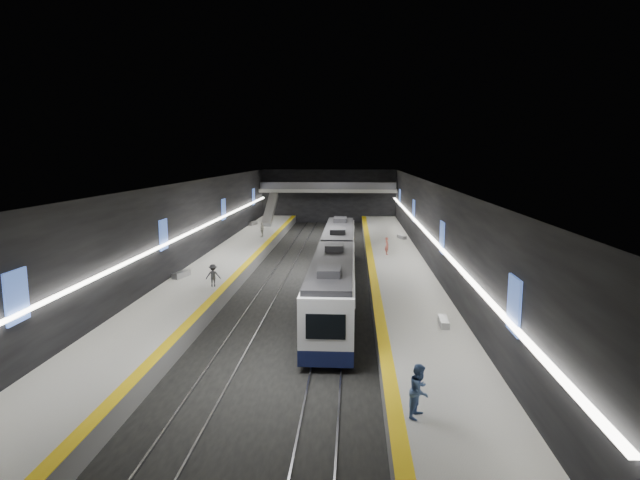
# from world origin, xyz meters

# --- Properties ---
(ground) EXTENTS (70.00, 70.00, 0.00)m
(ground) POSITION_xyz_m (0.00, 0.00, 0.00)
(ground) COLOR black
(ground) RESTS_ON ground
(ceiling) EXTENTS (20.00, 70.00, 0.04)m
(ceiling) POSITION_xyz_m (0.00, 0.00, 8.00)
(ceiling) COLOR beige
(ceiling) RESTS_ON wall_left
(wall_left) EXTENTS (0.04, 70.00, 8.00)m
(wall_left) POSITION_xyz_m (-10.00, 0.00, 4.00)
(wall_left) COLOR black
(wall_left) RESTS_ON ground
(wall_right) EXTENTS (0.04, 70.00, 8.00)m
(wall_right) POSITION_xyz_m (10.00, 0.00, 4.00)
(wall_right) COLOR black
(wall_right) RESTS_ON ground
(wall_back) EXTENTS (20.00, 0.04, 8.00)m
(wall_back) POSITION_xyz_m (0.00, 35.00, 4.00)
(wall_back) COLOR black
(wall_back) RESTS_ON ground
(wall_front) EXTENTS (20.00, 0.04, 8.00)m
(wall_front) POSITION_xyz_m (0.00, -35.00, 4.00)
(wall_front) COLOR black
(wall_front) RESTS_ON ground
(platform_left) EXTENTS (5.00, 70.00, 1.00)m
(platform_left) POSITION_xyz_m (-7.50, 0.00, 0.50)
(platform_left) COLOR slate
(platform_left) RESTS_ON ground
(tile_surface_left) EXTENTS (5.00, 70.00, 0.02)m
(tile_surface_left) POSITION_xyz_m (-7.50, 0.00, 1.01)
(tile_surface_left) COLOR #B3B3AE
(tile_surface_left) RESTS_ON platform_left
(tactile_strip_left) EXTENTS (0.60, 70.00, 0.02)m
(tactile_strip_left) POSITION_xyz_m (-5.30, 0.00, 1.02)
(tactile_strip_left) COLOR yellow
(tactile_strip_left) RESTS_ON platform_left
(platform_right) EXTENTS (5.00, 70.00, 1.00)m
(platform_right) POSITION_xyz_m (7.50, 0.00, 0.50)
(platform_right) COLOR slate
(platform_right) RESTS_ON ground
(tile_surface_right) EXTENTS (5.00, 70.00, 0.02)m
(tile_surface_right) POSITION_xyz_m (7.50, 0.00, 1.01)
(tile_surface_right) COLOR #B3B3AE
(tile_surface_right) RESTS_ON platform_right
(tactile_strip_right) EXTENTS (0.60, 70.00, 0.02)m
(tactile_strip_right) POSITION_xyz_m (5.30, 0.00, 1.02)
(tactile_strip_right) COLOR yellow
(tactile_strip_right) RESTS_ON platform_right
(rails) EXTENTS (6.52, 70.00, 0.12)m
(rails) POSITION_xyz_m (-0.00, 0.00, 0.06)
(rails) COLOR gray
(rails) RESTS_ON ground
(train) EXTENTS (2.69, 30.04, 3.60)m
(train) POSITION_xyz_m (2.50, -6.57, 2.20)
(train) COLOR #10173D
(train) RESTS_ON ground
(ad_posters) EXTENTS (19.94, 53.50, 2.20)m
(ad_posters) POSITION_xyz_m (-0.00, 1.00, 4.50)
(ad_posters) COLOR #4265C6
(ad_posters) RESTS_ON wall_left
(cove_light_left) EXTENTS (0.25, 68.60, 0.12)m
(cove_light_left) POSITION_xyz_m (-9.80, 0.00, 3.80)
(cove_light_left) COLOR white
(cove_light_left) RESTS_ON wall_left
(cove_light_right) EXTENTS (0.25, 68.60, 0.12)m
(cove_light_right) POSITION_xyz_m (9.80, 0.00, 3.80)
(cove_light_right) COLOR white
(cove_light_right) RESTS_ON wall_right
(mezzanine_bridge) EXTENTS (20.00, 3.00, 1.50)m
(mezzanine_bridge) POSITION_xyz_m (0.00, 32.93, 5.04)
(mezzanine_bridge) COLOR gray
(mezzanine_bridge) RESTS_ON wall_left
(escalator) EXTENTS (1.20, 7.50, 3.92)m
(escalator) POSITION_xyz_m (-7.50, 26.00, 2.90)
(escalator) COLOR #99999E
(escalator) RESTS_ON platform_left
(bench_left_near) EXTENTS (0.98, 1.88, 0.44)m
(bench_left_near) POSITION_xyz_m (-9.24, -6.50, 1.22)
(bench_left_near) COLOR #99999E
(bench_left_near) RESTS_ON platform_left
(bench_left_far) EXTENTS (0.96, 1.98, 0.47)m
(bench_left_far) POSITION_xyz_m (-9.50, 23.93, 1.23)
(bench_left_far) COLOR #99999E
(bench_left_far) RESTS_ON platform_left
(bench_right_near) EXTENTS (0.52, 1.67, 0.40)m
(bench_right_near) POSITION_xyz_m (8.69, -16.93, 1.20)
(bench_right_near) COLOR #99999E
(bench_right_near) RESTS_ON platform_right
(bench_right_far) EXTENTS (0.99, 1.67, 0.39)m
(bench_right_far) POSITION_xyz_m (9.10, 13.51, 1.20)
(bench_right_far) COLOR #99999E
(bench_right_far) RESTS_ON platform_right
(passenger_right_a) EXTENTS (0.48, 0.65, 1.62)m
(passenger_right_a) POSITION_xyz_m (6.86, 3.78, 1.81)
(passenger_right_a) COLOR #AE5041
(passenger_right_a) RESTS_ON platform_right
(passenger_right_b) EXTENTS (1.08, 1.17, 1.94)m
(passenger_right_b) POSITION_xyz_m (6.12, -27.32, 1.97)
(passenger_right_b) COLOR #5375B5
(passenger_right_b) RESTS_ON platform_right
(passenger_left_a) EXTENTS (0.60, 1.06, 1.70)m
(passenger_left_a) POSITION_xyz_m (-6.48, 13.56, 1.85)
(passenger_left_a) COLOR #B9B6A9
(passenger_left_a) RESTS_ON platform_left
(passenger_left_b) EXTENTS (1.11, 0.75, 1.59)m
(passenger_left_b) POSITION_xyz_m (-6.07, -9.15, 1.79)
(passenger_left_b) COLOR #404147
(passenger_left_b) RESTS_ON platform_left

